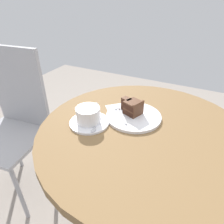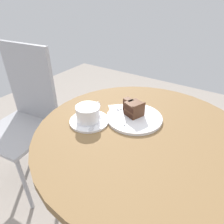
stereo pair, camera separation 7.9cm
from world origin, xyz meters
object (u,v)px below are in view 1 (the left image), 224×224
Objects in this scene: cafe_chair at (14,116)px; cake_plate at (134,116)px; saucer at (89,122)px; cake_slice at (132,107)px; coffee_cup at (88,114)px; napkin at (129,111)px; fork at (119,112)px; teaspoon at (96,126)px.

cake_plate is at bearing -4.57° from cafe_chair.
cafe_chair reaches higher than cake_plate.
cake_slice reaches higher than saucer.
cake_slice is (0.13, -0.13, -0.00)m from coffee_cup.
napkin is at bearing 44.14° from cake_plate.
cake_slice is 0.79× the size of fork.
saucer is 0.19m from napkin.
fork is at bearing 152.45° from teaspoon.
cake_slice is at bearing 137.45° from teaspoon.
coffee_cup is (0.00, 0.00, 0.04)m from saucer.
cafe_chair is at bearing -110.73° from teaspoon.
cake_plate is at bearing -135.86° from napkin.
saucer is 0.69× the size of cake_plate.
cake_slice is at bearing -45.24° from coffee_cup.
saucer is 0.04m from coffee_cup.
cafe_chair is at bearing 93.44° from cake_slice.
napkin is at bearing 42.78° from cake_slice.
cake_plate is 1.80× the size of fork.
fork is 0.70m from cafe_chair.
coffee_cup is 0.14m from fork.
cake_plate is at bearing 131.68° from teaspoon.
teaspoon is 1.11× the size of cake_slice.
cake_plate reaches higher than napkin.
saucer is 0.18m from cake_plate.
cafe_chair is (-0.07, 0.70, -0.19)m from napkin.
teaspoon is 0.67m from cafe_chair.
teaspoon is 0.12× the size of cafe_chair.
fork reaches higher than cake_plate.
saucer is at bearing 135.35° from cake_slice.
napkin is (0.04, 0.03, -0.00)m from cake_plate.
fork is at bearing -34.57° from saucer.
teaspoon reaches higher than cake_plate.
cake_plate is 0.24× the size of cafe_chair.
coffee_cup is 0.64m from cafe_chair.
cake_slice is (0.15, -0.09, 0.03)m from teaspoon.
fork is (0.11, -0.08, -0.03)m from coffee_cup.
coffee_cup is 0.05m from teaspoon.
cake_slice reaches higher than teaspoon.
teaspoon reaches higher than saucer.
napkin is at bearing -34.94° from saucer.
saucer is 1.24× the size of fork.
cake_slice is (0.01, 0.01, 0.03)m from cake_plate.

